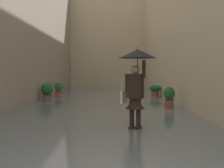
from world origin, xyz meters
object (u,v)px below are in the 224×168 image
at_px(potted_plant_far_left, 155,90).
at_px(person_wading, 136,74).
at_px(potted_plant_near_left, 169,97).
at_px(potted_plant_near_right, 58,89).
at_px(potted_plant_mid_right, 47,91).

bearing_deg(potted_plant_far_left, person_wading, 79.54).
bearing_deg(potted_plant_near_left, person_wading, 69.92).
xyz_separation_m(person_wading, potted_plant_near_right, (3.73, -10.64, -1.00)).
bearing_deg(potted_plant_far_left, potted_plant_mid_right, 23.54).
bearing_deg(person_wading, potted_plant_far_left, -100.46).
distance_m(potted_plant_near_left, potted_plant_far_left, 5.46).
relative_size(potted_plant_mid_right, potted_plant_far_left, 1.29).
distance_m(potted_plant_near_left, potted_plant_mid_right, 6.21).
xyz_separation_m(potted_plant_mid_right, potted_plant_far_left, (-5.62, -2.45, -0.08)).
bearing_deg(potted_plant_near_left, potted_plant_near_right, -48.63).
xyz_separation_m(person_wading, potted_plant_far_left, (-1.84, -9.99, -1.01)).
relative_size(person_wading, potted_plant_mid_right, 2.26).
height_order(potted_plant_near_left, potted_plant_mid_right, potted_plant_mid_right).
bearing_deg(potted_plant_far_left, potted_plant_near_right, -6.70).
relative_size(person_wading, potted_plant_near_right, 2.55).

